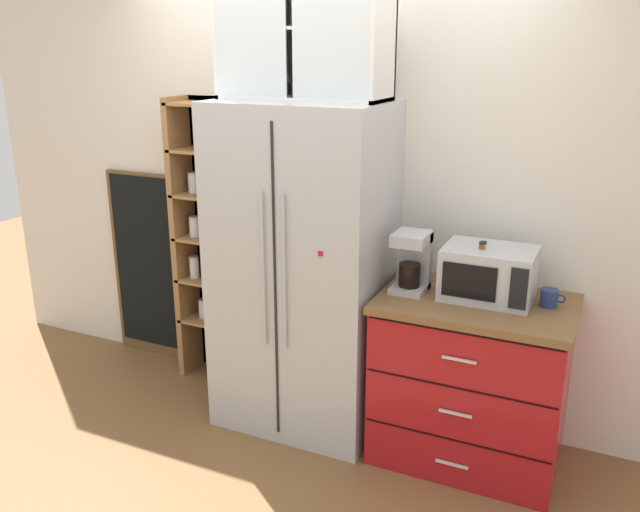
{
  "coord_description": "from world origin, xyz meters",
  "views": [
    {
      "loc": [
        1.53,
        -3.06,
        2.1
      ],
      "look_at": [
        0.1,
        0.03,
        1.0
      ],
      "focal_mm": 37.1,
      "sensor_mm": 36.0,
      "label": 1
    }
  ],
  "objects": [
    {
      "name": "bottle_clear",
      "position": [
        0.95,
        0.1,
        1.01
      ],
      "size": [
        0.07,
        0.07,
        0.29
      ],
      "color": "silver",
      "rests_on": "counter_cabinet"
    },
    {
      "name": "microwave",
      "position": [
        0.99,
        0.09,
        1.02
      ],
      "size": [
        0.44,
        0.33,
        0.26
      ],
      "color": "#B7BABF",
      "rests_on": "counter_cabinet"
    },
    {
      "name": "wall_back_cream",
      "position": [
        0.0,
        0.4,
        1.27
      ],
      "size": [
        5.04,
        0.1,
        2.55
      ],
      "primitive_type": "cube",
      "color": "silver",
      "rests_on": "ground"
    },
    {
      "name": "pantry_shelf_column",
      "position": [
        -0.74,
        0.29,
        0.92
      ],
      "size": [
        0.52,
        0.27,
        1.8
      ],
      "color": "brown",
      "rests_on": "ground"
    },
    {
      "name": "counter_cabinet",
      "position": [
        0.95,
        0.04,
        0.45
      ],
      "size": [
        0.95,
        0.66,
        0.89
      ],
      "color": "#A8161C",
      "rests_on": "ground"
    },
    {
      "name": "coffee_maker",
      "position": [
        0.61,
        0.05,
        1.04
      ],
      "size": [
        0.17,
        0.2,
        0.31
      ],
      "color": "#B7B7BC",
      "rests_on": "counter_cabinet"
    },
    {
      "name": "ground_plane",
      "position": [
        0.0,
        0.0,
        0.0
      ],
      "size": [
        10.74,
        10.74,
        0.0
      ],
      "primitive_type": "plane",
      "color": "brown"
    },
    {
      "name": "bottle_amber",
      "position": [
        0.95,
        0.05,
        1.02
      ],
      "size": [
        0.07,
        0.07,
        0.3
      ],
      "color": "brown",
      "rests_on": "counter_cabinet"
    },
    {
      "name": "refrigerator",
      "position": [
        0.0,
        0.03,
        0.91
      ],
      "size": [
        0.91,
        0.67,
        1.83
      ],
      "color": "#B7BABF",
      "rests_on": "ground"
    },
    {
      "name": "upper_cabinet",
      "position": [
        0.0,
        0.08,
        2.17
      ],
      "size": [
        0.87,
        0.32,
        0.69
      ],
      "color": "silver",
      "rests_on": "refrigerator"
    },
    {
      "name": "mug_navy",
      "position": [
        1.29,
        0.1,
        0.93
      ],
      "size": [
        0.12,
        0.08,
        0.09
      ],
      "color": "navy",
      "rests_on": "counter_cabinet"
    },
    {
      "name": "chalkboard_menu",
      "position": [
        -1.32,
        0.33,
        0.65
      ],
      "size": [
        0.6,
        0.04,
        1.29
      ],
      "color": "brown",
      "rests_on": "ground"
    }
  ]
}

